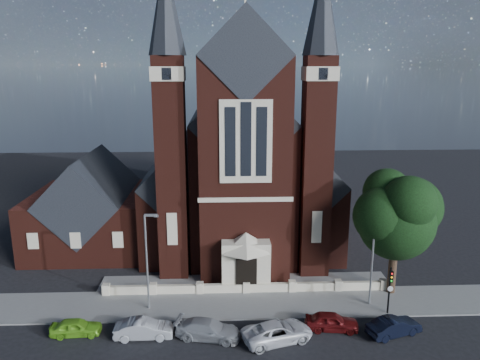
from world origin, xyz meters
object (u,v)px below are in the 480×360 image
object	(u,v)px
car_silver_b	(208,330)
car_dark_red	(332,321)
car_lime_van	(76,327)
traffic_signal	(390,285)
car_navy	(394,327)
parish_hall	(92,211)
street_lamp_left	(148,256)
street_tree	(399,218)
car_white_suv	(277,332)
car_silver_a	(144,329)
church	(239,162)
street_lamp_right	(374,253)

from	to	relation	value
car_silver_b	car_dark_red	size ratio (longest dim) A/B	1.20
car_silver_b	car_dark_red	xyz separation A→B (m)	(9.16, 0.75, -0.01)
car_lime_van	car_dark_red	size ratio (longest dim) A/B	0.92
car_lime_van	car_dark_red	distance (m)	18.82
traffic_signal	car_silver_b	xyz separation A→B (m)	(-14.11, -2.70, -1.90)
car_lime_van	car_navy	distance (m)	23.21
car_lime_van	car_navy	xyz separation A→B (m)	(23.19, -0.94, 0.06)
parish_hall	car_dark_red	bearing A→B (deg)	-38.48
street_lamp_left	car_navy	distance (m)	19.26
street_tree	street_lamp_left	size ratio (longest dim) A/B	1.32
street_tree	car_white_suv	bearing A→B (deg)	-148.70
car_silver_a	car_silver_b	distance (m)	4.67
street_lamp_left	car_silver_a	distance (m)	5.61
traffic_signal	car_white_suv	size ratio (longest dim) A/B	0.78
car_silver_a	car_navy	xyz separation A→B (m)	(18.20, -0.40, -0.01)
church	street_lamp_right	bearing A→B (deg)	-61.96
car_dark_red	street_lamp_left	bearing A→B (deg)	82.69
car_silver_a	car_dark_red	bearing A→B (deg)	-89.81
car_silver_b	car_white_suv	world-z (taller)	car_white_suv
street_lamp_right	car_white_suv	world-z (taller)	street_lamp_right
car_dark_red	car_silver_b	bearing A→B (deg)	101.54
car_dark_red	traffic_signal	bearing A→B (deg)	-61.59
parish_hall	car_silver_b	distance (m)	22.61
traffic_signal	parish_hall	bearing A→B (deg)	150.02
car_lime_van	car_silver_a	distance (m)	5.02
car_silver_b	car_white_suv	xyz separation A→B (m)	(4.95, -0.56, 0.02)
parish_hall	car_dark_red	distance (m)	28.37
parish_hall	street_lamp_right	distance (m)	29.62
car_silver_b	church	bearing A→B (deg)	5.72
car_lime_van	car_silver_a	world-z (taller)	car_silver_a
church	street_lamp_right	xyz separation A→B (m)	(10.09, -18.94, -3.59)
church	street_tree	distance (m)	21.38
street_tree	car_lime_van	world-z (taller)	street_tree
street_lamp_left	car_silver_b	size ratio (longest dim) A/B	1.71
traffic_signal	car_silver_a	bearing A→B (deg)	-172.59
car_lime_van	car_silver_b	bearing A→B (deg)	-97.93
car_dark_red	car_navy	world-z (taller)	car_navy
car_lime_van	car_navy	bearing A→B (deg)	-95.52
church	street_lamp_left	bearing A→B (deg)	-112.66
street_tree	car_white_suv	xyz separation A→B (m)	(-10.76, -6.54, -6.25)
car_silver_b	car_white_suv	bearing A→B (deg)	-83.07
church	car_white_suv	xyz separation A→B (m)	(1.84, -23.77, -7.48)
car_silver_a	car_dark_red	xyz separation A→B (m)	(13.83, 0.49, -0.02)
street_lamp_left	street_lamp_right	size ratio (longest dim) A/B	1.00
church	car_lime_van	world-z (taller)	church
car_navy	car_lime_van	bearing A→B (deg)	68.42
car_white_suv	car_dark_red	bearing A→B (deg)	-90.29
street_tree	car_navy	xyz separation A→B (m)	(-2.17, -6.12, -6.28)
traffic_signal	car_silver_a	distance (m)	19.03
parish_hall	car_silver_a	size ratio (longest dim) A/B	2.90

